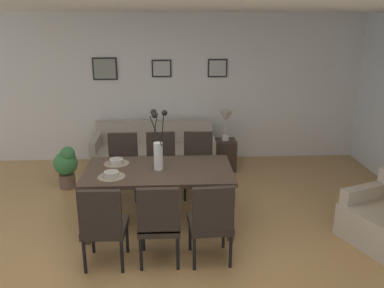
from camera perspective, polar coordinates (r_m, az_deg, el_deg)
ground_plane at (r=4.64m, az=-5.23°, el=-15.28°), size 9.00×9.00×0.00m
back_wall_panel at (r=7.25m, az=-4.54°, el=7.86°), size 9.00×0.10×2.60m
ceiling_panel at (r=4.31m, az=-6.04°, el=19.19°), size 9.00×7.20×0.08m
dining_table at (r=4.95m, az=-4.75°, el=-4.40°), size 1.80×0.99×0.74m
dining_chair_near_left at (r=4.25m, az=-12.51°, el=-10.91°), size 0.45×0.45×0.92m
dining_chair_near_right at (r=5.88m, az=-9.80°, el=-2.60°), size 0.45×0.45×0.92m
dining_chair_far_left at (r=4.22m, az=-4.72°, el=-10.80°), size 0.44×0.44×0.92m
dining_chair_far_right at (r=5.86m, az=-4.38°, el=-2.48°), size 0.47×0.47×0.92m
dining_chair_mid_left at (r=4.23m, az=2.76°, el=-10.68°), size 0.47×0.47×0.92m
dining_chair_mid_right at (r=5.85m, az=0.89°, el=-2.44°), size 0.46×0.46×0.92m
centerpiece_vase at (r=4.83m, az=-4.84°, el=-0.46°), size 0.21×0.23×0.73m
placemat_near_left at (r=4.76m, az=-11.38°, el=-4.59°), size 0.32×0.32×0.01m
bowl_near_left at (r=4.75m, az=-11.40°, el=-4.17°), size 0.17×0.17×0.07m
placemat_near_right at (r=5.17m, az=-10.69°, el=-2.74°), size 0.32×0.32×0.01m
bowl_near_right at (r=5.16m, az=-10.71°, el=-2.35°), size 0.17×0.17×0.07m
sofa at (r=6.89m, az=-5.37°, el=-1.46°), size 2.02×0.84×0.80m
side_table at (r=6.91m, az=4.72°, el=-1.53°), size 0.36×0.36×0.52m
table_lamp at (r=6.74m, az=4.85°, el=3.57°), size 0.22×0.22×0.51m
framed_picture_left at (r=7.22m, az=-12.30°, el=10.42°), size 0.42×0.03×0.38m
framed_picture_center at (r=7.13m, az=-4.35°, el=10.67°), size 0.34×0.03×0.30m
framed_picture_right at (r=7.17m, az=3.65°, el=10.73°), size 0.34×0.03×0.32m
potted_plant at (r=6.39m, az=-17.45°, el=-2.88°), size 0.36×0.36×0.67m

